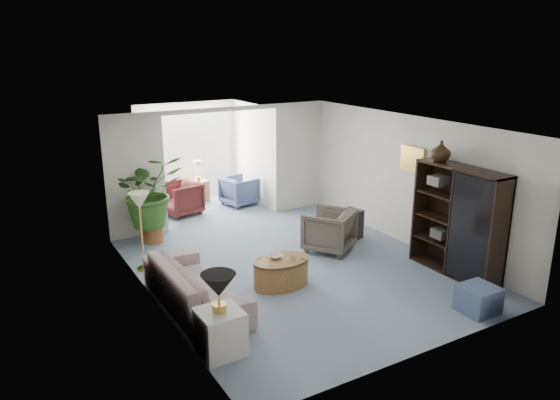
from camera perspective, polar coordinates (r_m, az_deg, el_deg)
floor at (r=9.26m, az=1.89°, el=-7.46°), size 6.00×6.00×0.00m
sunroom_floor at (r=12.70m, az=-8.00°, el=-0.86°), size 2.60×2.60×0.00m
back_pier_left at (r=10.78m, az=-15.35°, el=2.46°), size 1.20×0.12×2.50m
back_pier_right at (r=12.27m, az=2.01°, el=4.72°), size 1.20×0.12×2.50m
back_header at (r=11.19m, az=-6.31°, el=9.70°), size 2.60×0.12×0.10m
window_pane at (r=13.34m, az=-10.03°, el=6.10°), size 2.20×0.02×1.50m
window_blinds at (r=13.32m, az=-9.99°, el=6.08°), size 2.20×0.02×1.50m
framed_picture at (r=10.14m, az=14.18°, el=4.28°), size 0.04×0.50×0.40m
sofa at (r=8.02m, az=-9.16°, el=-9.05°), size 0.91×2.28×0.66m
end_table at (r=6.86m, az=-6.48°, el=-14.00°), size 0.54×0.54×0.59m
table_lamp at (r=6.56m, az=-6.67°, el=-9.15°), size 0.44×0.44×0.30m
floor_lamp at (r=9.12m, az=-14.98°, el=-0.06°), size 0.36×0.36×0.28m
coffee_table at (r=8.59m, az=0.13°, el=-7.82°), size 1.17×1.17×0.45m
coffee_bowl at (r=8.54m, az=-0.50°, el=-6.11°), size 0.28×0.28×0.06m
coffee_cup at (r=8.47m, az=1.36°, el=-6.16°), size 0.13×0.13×0.10m
wingback_chair at (r=9.98m, az=5.32°, el=-3.28°), size 1.18×1.18×0.78m
side_table_dark at (r=10.64m, az=7.44°, el=-2.66°), size 0.57×0.49×0.58m
entertainment_cabinet at (r=9.28m, az=18.68°, el=-2.19°), size 0.45×1.67×1.85m
cabinet_urn at (r=9.32m, az=17.01°, el=5.08°), size 0.34×0.34×0.35m
ottoman at (r=8.32m, az=20.64°, el=-9.99°), size 0.51×0.51×0.40m
plant_pot at (r=10.74m, az=-13.58°, el=-3.55°), size 0.40×0.40×0.32m
house_plant at (r=10.48m, az=-13.90°, el=0.95°), size 1.29×1.12×1.43m
sunroom_chair_blue at (r=12.79m, az=-4.40°, el=0.99°), size 0.89×0.88×0.69m
sunroom_chair_maroon at (r=12.23m, az=-10.73°, el=0.15°), size 0.97×0.95×0.75m
sunroom_table at (r=13.18m, az=-8.76°, el=0.95°), size 0.49×0.41×0.52m
shelf_clutter at (r=9.17m, az=18.74°, el=-1.34°), size 0.30×1.14×1.06m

